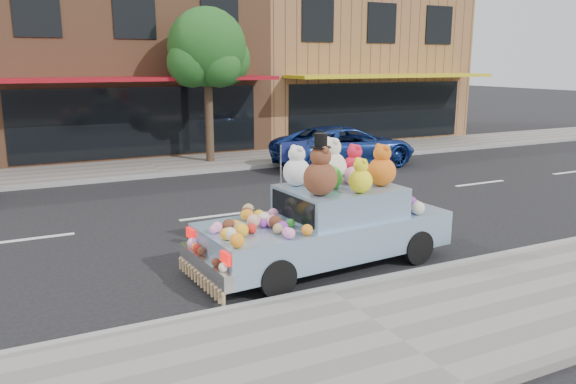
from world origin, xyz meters
TOP-DOWN VIEW (x-y plane):
  - ground at (0.00, 0.00)m, footprint 120.00×120.00m
  - near_sidewalk at (0.00, -6.50)m, footprint 60.00×3.00m
  - far_sidewalk at (0.00, 6.50)m, footprint 60.00×3.00m
  - near_kerb at (0.00, -5.00)m, footprint 60.00×0.12m
  - far_kerb at (0.00, 5.00)m, footprint 60.00×0.12m
  - storefront_mid at (0.00, 11.97)m, footprint 10.00×9.80m
  - storefront_right at (10.00, 11.97)m, footprint 10.00×9.80m
  - street_tree at (2.03, 6.55)m, footprint 3.00×2.70m
  - car_blue at (5.91, 4.05)m, footprint 5.02×2.47m
  - art_car at (0.66, -3.81)m, footprint 4.61×2.09m

SIDE VIEW (x-z plane):
  - ground at x=0.00m, z-range 0.00..0.00m
  - near_sidewalk at x=0.00m, z-range 0.00..0.12m
  - far_sidewalk at x=0.00m, z-range 0.00..0.12m
  - near_kerb at x=0.00m, z-range 0.00..0.13m
  - far_kerb at x=0.00m, z-range 0.00..0.13m
  - car_blue at x=5.91m, z-range 0.00..1.37m
  - art_car at x=0.66m, z-range -0.36..1.98m
  - storefront_mid at x=0.00m, z-range -0.01..7.29m
  - storefront_right at x=10.00m, z-range -0.01..7.29m
  - street_tree at x=2.03m, z-range 1.08..6.30m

